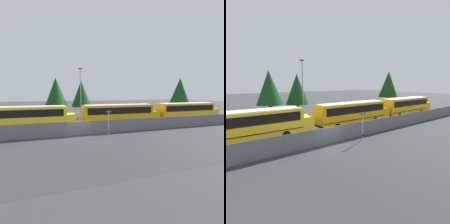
{
  "view_description": "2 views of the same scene",
  "coord_description": "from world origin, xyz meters",
  "views": [
    {
      "loc": [
        -3.08,
        -20.92,
        5.12
      ],
      "look_at": [
        5.63,
        3.96,
        2.27
      ],
      "focal_mm": 28.0,
      "sensor_mm": 36.0,
      "label": 1
    },
    {
      "loc": [
        -9.29,
        -14.38,
        6.12
      ],
      "look_at": [
        4.13,
        4.31,
        2.27
      ],
      "focal_mm": 28.0,
      "sensor_mm": 36.0,
      "label": 2
    }
  ],
  "objects": [
    {
      "name": "street_sign",
      "position": [
        3.38,
        -1.25,
        1.62
      ],
      "size": [
        0.7,
        0.09,
        3.07
      ],
      "color": "#B7B7BC",
      "rests_on": "ground_plane"
    },
    {
      "name": "light_pole",
      "position": [
        2.0,
        10.59,
        5.17
      ],
      "size": [
        0.6,
        0.24,
        9.54
      ],
      "color": "gray",
      "rests_on": "ground_plane"
    },
    {
      "name": "ground_plane",
      "position": [
        0.0,
        0.0,
        0.0
      ],
      "size": [
        200.0,
        200.0,
        0.0
      ],
      "primitive_type": "plane",
      "color": "#38383A"
    },
    {
      "name": "school_bus_3",
      "position": [
        20.62,
        4.81,
        1.98
      ],
      "size": [
        12.74,
        2.51,
        3.35
      ],
      "color": "#EDA80F",
      "rests_on": "ground_plane"
    },
    {
      "name": "tree_1",
      "position": [
        2.8,
        14.68,
        5.02
      ],
      "size": [
        4.04,
        4.04,
        7.67
      ],
      "color": "#51381E",
      "rests_on": "ground_plane"
    },
    {
      "name": "tree_0",
      "position": [
        -2.14,
        13.59,
        5.38
      ],
      "size": [
        4.02,
        4.02,
        8.02
      ],
      "color": "#51381E",
      "rests_on": "ground_plane"
    },
    {
      "name": "tree_3",
      "position": [
        26.93,
        14.32,
        5.71
      ],
      "size": [
        4.8,
        4.8,
        8.84
      ],
      "color": "#51381E",
      "rests_on": "ground_plane"
    },
    {
      "name": "school_bus_1",
      "position": [
        -6.38,
        5.02,
        1.98
      ],
      "size": [
        12.74,
        2.51,
        3.35
      ],
      "color": "yellow",
      "rests_on": "ground_plane"
    },
    {
      "name": "school_bus_2",
      "position": [
        7.24,
        4.68,
        1.98
      ],
      "size": [
        12.74,
        2.51,
        3.35
      ],
      "color": "orange",
      "rests_on": "ground_plane"
    },
    {
      "name": "fence",
      "position": [
        -0.0,
        -0.0,
        0.88
      ],
      "size": [
        66.03,
        0.07,
        1.73
      ],
      "color": "#9EA0A5",
      "rests_on": "ground_plane"
    },
    {
      "name": "road_strip",
      "position": [
        0.0,
        -6.0,
        0.0
      ],
      "size": [
        99.96,
        12.0,
        0.01
      ],
      "color": "#333335",
      "rests_on": "ground_plane"
    }
  ]
}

